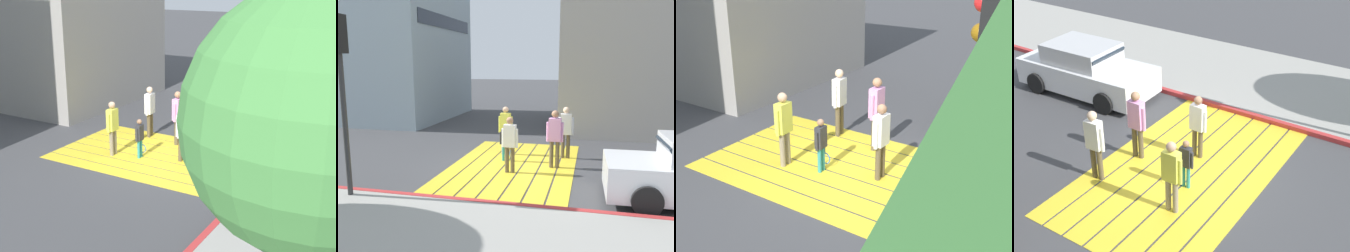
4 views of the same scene
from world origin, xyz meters
TOP-DOWN VIEW (x-y plane):
  - ground_plane at (0.00, 0.00)m, footprint 120.00×120.00m
  - crosswalk_stripes at (0.00, -0.00)m, footprint 6.40×3.80m
  - curb_painted at (-3.25, 0.00)m, footprint 0.16×40.00m
  - building_far_north at (8.50, 8.72)m, footprint 8.00×6.03m
  - building_far_south at (8.50, -4.43)m, footprint 8.00×7.03m
  - traffic_light_corner at (-3.58, 3.14)m, footprint 0.39×0.28m
  - pedestrian_adult_lead at (-0.69, -0.06)m, footprint 0.22×0.49m
  - pedestrian_adult_trailing at (1.34, -1.52)m, footprint 0.25×0.51m
  - pedestrian_adult_side at (1.37, 0.58)m, footprint 0.23×0.50m
  - pedestrian_teen_behind at (0.12, -1.27)m, footprint 0.23×0.52m
  - pedestrian_child_with_racket at (0.52, 0.37)m, footprint 0.28×0.38m

SIDE VIEW (x-z plane):
  - ground_plane at x=0.00m, z-range 0.00..0.00m
  - crosswalk_stripes at x=0.00m, z-range 0.00..0.01m
  - curb_painted at x=-3.25m, z-range 0.00..0.13m
  - pedestrian_child_with_racket at x=0.52m, z-range 0.07..1.30m
  - pedestrian_adult_lead at x=-0.69m, z-range 0.14..1.80m
  - pedestrian_adult_side at x=1.37m, z-range 0.14..1.84m
  - pedestrian_adult_trailing at x=1.34m, z-range 0.14..1.90m
  - pedestrian_teen_behind at x=0.12m, z-range 0.15..1.94m
  - traffic_light_corner at x=-3.58m, z-range 0.92..5.16m
  - building_far_south at x=8.50m, z-range 0.00..7.61m
  - building_far_north at x=8.50m, z-range 0.00..9.84m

